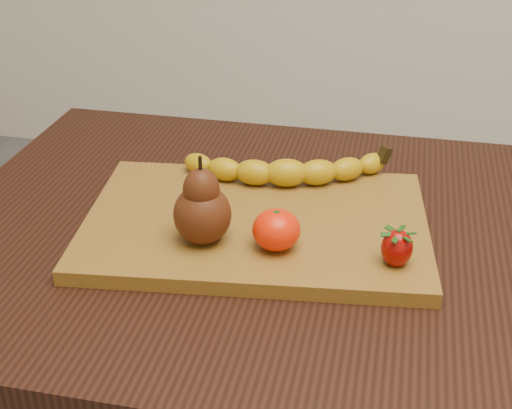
% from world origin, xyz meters
% --- Properties ---
extents(table, '(1.00, 0.70, 0.76)m').
position_xyz_m(table, '(0.00, 0.00, 0.66)').
color(table, black).
rests_on(table, ground).
extents(cutting_board, '(0.48, 0.35, 0.02)m').
position_xyz_m(cutting_board, '(-0.07, -0.01, 0.77)').
color(cutting_board, brown).
rests_on(cutting_board, table).
extents(banana, '(0.27, 0.12, 0.04)m').
position_xyz_m(banana, '(-0.04, 0.09, 0.80)').
color(banana, '#C09809').
rests_on(banana, cutting_board).
extents(pear, '(0.09, 0.09, 0.11)m').
position_xyz_m(pear, '(-0.12, -0.08, 0.84)').
color(pear, '#4C200C').
rests_on(pear, cutting_board).
extents(mandarin, '(0.07, 0.07, 0.05)m').
position_xyz_m(mandarin, '(-0.03, -0.08, 0.81)').
color(mandarin, '#FB2302').
rests_on(mandarin, cutting_board).
extents(strawberry, '(0.05, 0.05, 0.05)m').
position_xyz_m(strawberry, '(0.12, -0.08, 0.80)').
color(strawberry, '#990804').
rests_on(strawberry, cutting_board).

